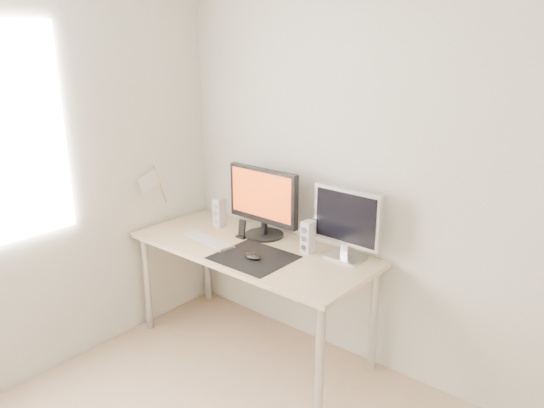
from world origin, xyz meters
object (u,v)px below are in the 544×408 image
Objects in this scene: second_monitor at (347,221)px; mouse at (253,256)px; speaker_right at (308,237)px; keyboard at (208,240)px; speaker_left at (219,213)px; phone_dock at (242,232)px; desk at (252,258)px; main_monitor at (263,200)px.

mouse is at bearing -137.65° from second_monitor.
speaker_right reaches higher than keyboard.
phone_dock is at bearing -12.23° from speaker_left.
speaker_right is at bearing 25.34° from desk.
speaker_left is at bearing -172.43° from main_monitor.
desk is 7.86× the size of speaker_right.
main_monitor is at bearing 48.52° from phone_dock.
second_monitor is at bearing 3.59° from main_monitor.
desk is at bearing -71.19° from main_monitor.
main_monitor is at bearing -176.41° from second_monitor.
speaker_left is 0.28m from phone_dock.
main_monitor is 2.70× the size of speaker_left.
mouse is 0.20× the size of main_monitor.
second_monitor is 3.67× the size of phone_dock.
second_monitor reaches higher than mouse.
keyboard is at bearing -157.55° from desk.
mouse is 0.64m from speaker_left.
main_monitor reaches higher than second_monitor.
second_monitor is at bearing 5.07° from speaker_left.
speaker_right is (0.18, 0.31, 0.08)m from mouse.
speaker_left is at bearing 162.28° from desk.
speaker_left is (-0.36, -0.05, -0.15)m from main_monitor.
main_monitor is 1.27× the size of keyboard.
second_monitor is at bearing 16.78° from speaker_right.
phone_dock is (-0.48, -0.08, -0.06)m from speaker_right.
speaker_right is at bearing 1.34° from speaker_left.
keyboard is at bearing -157.91° from second_monitor.
speaker_left is at bearing 120.04° from keyboard.
desk is at bearing 22.45° from keyboard.
second_monitor is at bearing 11.54° from phone_dock.
main_monitor is 1.22× the size of second_monitor.
phone_dock is (0.12, 0.19, 0.03)m from keyboard.
second_monitor is 0.76m from phone_dock.
second_monitor reaches higher than speaker_left.
speaker_left is 0.47× the size of keyboard.
second_monitor reaches higher than phone_dock.
speaker_right is 0.67m from keyboard.
main_monitor reaches higher than speaker_right.
keyboard reaches higher than desk.
desk is 2.91× the size of main_monitor.
desk is 0.32m from keyboard.
desk is at bearing -154.66° from speaker_right.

